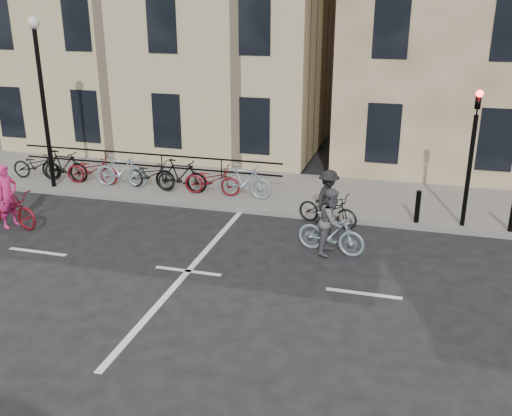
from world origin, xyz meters
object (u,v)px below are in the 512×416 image
(cyclist_pink, at_px, (9,205))
(traffic_light, at_px, (473,142))
(cyclist_grey, at_px, (331,227))
(cyclist_dark, at_px, (328,204))
(lamp_post, at_px, (41,83))

(cyclist_pink, bearing_deg, traffic_light, -64.09)
(cyclist_pink, relative_size, cyclist_grey, 1.16)
(traffic_light, distance_m, cyclist_dark, 4.06)
(cyclist_grey, xyz_separation_m, cyclist_dark, (-0.36, 1.83, -0.05))
(lamp_post, bearing_deg, traffic_light, -0.27)
(cyclist_grey, relative_size, cyclist_dark, 0.94)
(traffic_light, height_order, cyclist_grey, traffic_light)
(cyclist_pink, distance_m, cyclist_grey, 8.78)
(lamp_post, xyz_separation_m, cyclist_grey, (9.49, -2.48, -2.82))
(traffic_light, xyz_separation_m, cyclist_dark, (-3.57, -0.60, -1.83))
(traffic_light, xyz_separation_m, cyclist_grey, (-3.21, -2.43, -1.78))
(cyclist_pink, bearing_deg, cyclist_dark, -62.16)
(cyclist_grey, bearing_deg, lamp_post, 86.72)
(lamp_post, bearing_deg, cyclist_grey, -14.67)
(lamp_post, height_order, cyclist_pink, lamp_post)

